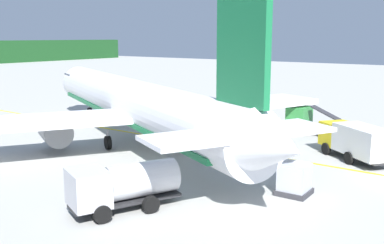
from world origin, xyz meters
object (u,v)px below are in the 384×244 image
service_truck_fuel (309,121)px  cargo_container_mid (269,140)px  airliner_foreground (134,104)px  cargo_container_near (295,179)px  crew_marshaller (226,142)px  service_truck_catering (355,140)px  service_truck_baggage (122,184)px  crew_loader_left (202,141)px

service_truck_fuel → cargo_container_mid: size_ratio=3.39×
airliner_foreground → cargo_container_mid: 11.43m
service_truck_fuel → cargo_container_near: (-16.54, -5.87, -0.27)m
crew_marshaller → service_truck_catering: bearing=-64.4°
service_truck_baggage → cargo_container_mid: bearing=-1.5°
crew_marshaller → crew_loader_left: 1.83m
service_truck_catering → cargo_container_near: service_truck_catering is taller
service_truck_fuel → cargo_container_near: size_ratio=3.39×
cargo_container_mid → crew_marshaller: bearing=140.6°
crew_marshaller → crew_loader_left: crew_loader_left is taller
cargo_container_near → crew_marshaller: bearing=55.8°
service_truck_catering → cargo_container_mid: (-1.34, 6.23, -0.58)m
crew_marshaller → cargo_container_mid: bearing=-39.4°
cargo_container_near → crew_loader_left: cargo_container_near is taller
service_truck_baggage → crew_marshaller: size_ratio=3.67×
crew_marshaller → crew_loader_left: bearing=130.6°
cargo_container_near → cargo_container_mid: size_ratio=1.00×
service_truck_catering → cargo_container_near: (-9.49, 0.48, -0.59)m
service_truck_catering → crew_marshaller: 9.40m
crew_loader_left → crew_marshaller: bearing=-49.4°
airliner_foreground → service_truck_fuel: bearing=-38.5°
crew_loader_left → cargo_container_mid: bearing=-42.9°
service_truck_catering → crew_loader_left: service_truck_catering is taller
airliner_foreground → crew_loader_left: size_ratio=22.51×
service_truck_catering → crew_loader_left: size_ratio=3.67×
cargo_container_near → crew_loader_left: (4.24, 9.38, 0.12)m
service_truck_fuel → crew_marshaller: service_truck_fuel is taller
service_truck_catering → service_truck_baggage: bearing=158.7°
cargo_container_near → crew_marshaller: cargo_container_near is taller
cargo_container_mid → crew_loader_left: cargo_container_mid is taller
cargo_container_mid → service_truck_fuel: bearing=0.8°
cargo_container_mid → crew_marshaller: (-2.72, 2.24, 0.06)m
airliner_foreground → service_truck_baggage: size_ratio=6.45×
cargo_container_mid → cargo_container_near: bearing=-144.8°
service_truck_fuel → cargo_container_mid: bearing=-179.2°
service_truck_baggage → airliner_foreground: bearing=41.1°
cargo_container_near → crew_marshaller: (5.43, 7.99, 0.06)m
service_truck_baggage → cargo_container_mid: service_truck_baggage is taller
airliner_foreground → service_truck_fuel: (12.77, -10.14, -2.21)m
airliner_foreground → crew_loader_left: (0.47, -6.63, -2.37)m
airliner_foreground → service_truck_catering: 17.55m
service_truck_baggage → cargo_container_mid: (15.67, -0.40, -0.49)m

